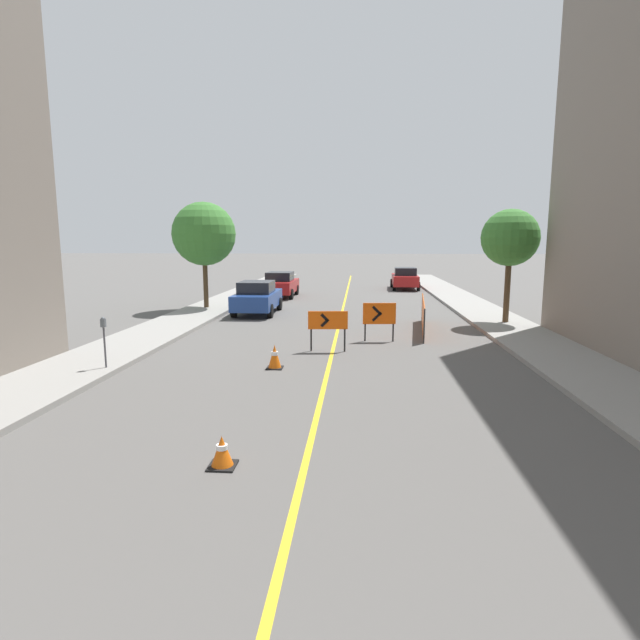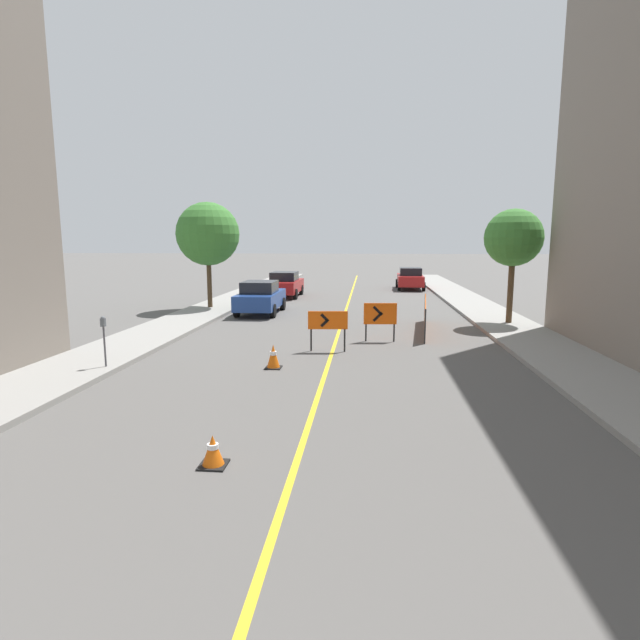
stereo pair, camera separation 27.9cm
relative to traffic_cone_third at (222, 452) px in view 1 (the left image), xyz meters
The scene contains 14 objects.
lane_stripe 14.91m from the traffic_cone_third, 85.06° to the left, with size 0.12×58.71×0.01m.
sidewalk_left 15.86m from the traffic_cone_third, 110.53° to the left, with size 2.54×58.71×0.14m.
sidewalk_right 16.94m from the traffic_cone_third, 61.31° to the left, with size 2.54×58.71×0.14m.
traffic_cone_third is the anchor object (origin of this frame).
traffic_cone_fourth 6.12m from the traffic_cone_third, 91.90° to the left, with size 0.44×0.44×0.67m.
arrow_barricade_primary 8.50m from the traffic_cone_third, 82.33° to the left, with size 1.27×0.17×1.30m.
arrow_barricade_secondary 10.56m from the traffic_cone_third, 74.44° to the left, with size 1.15×0.16×1.36m.
safety_mesh_fence 13.24m from the traffic_cone_third, 69.50° to the left, with size 0.61×5.15×1.22m.
parked_car_curb_near 16.77m from the traffic_cone_third, 99.63° to the left, with size 1.94×4.32×1.59m.
parked_car_curb_mid 24.11m from the traffic_cone_third, 96.76° to the left, with size 1.94×4.33×1.59m.
parked_car_curb_far 30.30m from the traffic_cone_third, 79.59° to the left, with size 1.95×4.36×1.59m.
parking_meter_far_curb 7.11m from the traffic_cone_third, 131.14° to the left, with size 0.12×0.11×1.38m.
street_tree_left_near 18.87m from the traffic_cone_third, 107.89° to the left, with size 3.17×3.17×5.30m.
street_tree_right_near 16.59m from the traffic_cone_third, 59.44° to the left, with size 2.33×2.33×4.66m.
Camera 1 is at (0.81, 7.28, 3.49)m, focal length 28.00 mm.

